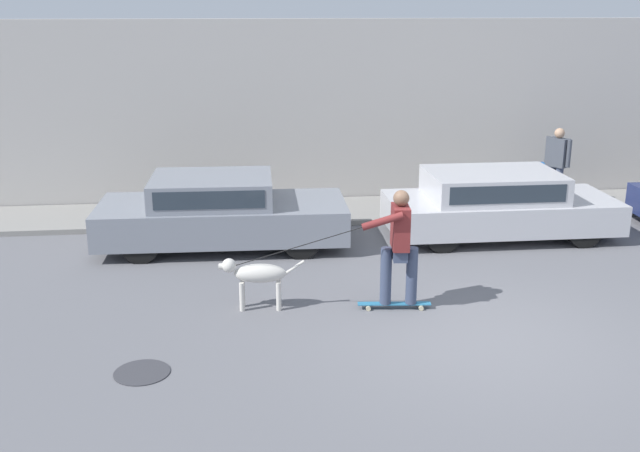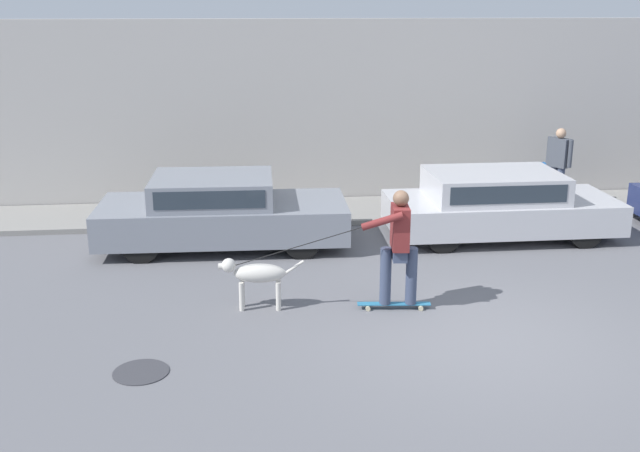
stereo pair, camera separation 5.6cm
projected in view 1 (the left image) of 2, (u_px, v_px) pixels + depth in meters
The scene contains 9 objects.
ground_plane at pixel (479, 337), 9.82m from camera, with size 36.00×36.00×0.00m, color slate.
back_wall at pixel (379, 111), 16.19m from camera, with size 32.00×0.30×3.89m.
sidewalk_curb at pixel (387, 209), 15.68m from camera, with size 30.00×1.88×0.10m.
parked_car_0 at pixel (220, 212), 13.32m from camera, with size 4.42×1.96×1.28m.
parked_car_1 at pixel (498, 204), 13.87m from camera, with size 4.19×1.83×1.24m.
dog at pixel (256, 275), 10.58m from camera, with size 1.22×0.33×0.76m.
skateboarder at pixel (399, 243), 10.44m from camera, with size 2.86×0.66×1.75m.
pedestrian_with_bag at pixel (556, 163), 15.60m from camera, with size 0.45×0.64×1.63m.
manhole_cover at pixel (142, 372), 8.86m from camera, with size 0.67×0.67×0.01m.
Camera 1 is at (-3.08, -8.70, 4.21)m, focal length 42.00 mm.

